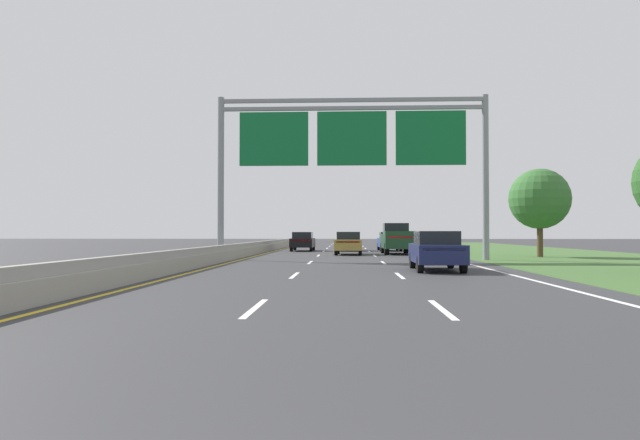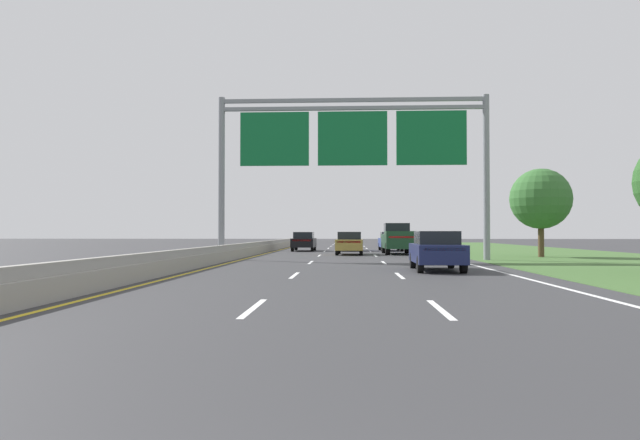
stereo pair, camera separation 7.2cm
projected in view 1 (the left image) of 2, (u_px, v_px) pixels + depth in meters
ground_plane at (346, 257)px, 36.05m from camera, size 220.00×220.00×0.00m
lane_striping at (346, 257)px, 35.59m from camera, size 11.96×106.00×0.01m
grass_verge_right at (577, 257)px, 35.43m from camera, size 14.00×110.00×0.02m
median_barrier_concrete at (240, 251)px, 36.35m from camera, size 0.60×110.00×0.85m
overhead_sign_gantry at (352, 144)px, 32.42m from camera, size 15.06×0.42×9.13m
pickup_truck_darkgreen at (397, 239)px, 41.61m from camera, size 2.05×5.42×2.20m
car_navy_right_lane_sedan at (436, 250)px, 23.34m from camera, size 1.90×4.43×1.57m
car_black_left_lane_sedan at (303, 241)px, 48.52m from camera, size 1.86×4.42×1.57m
car_gold_centre_lane_sedan at (349, 243)px, 40.45m from camera, size 1.95×4.45×1.57m
car_white_centre_lane_sedan at (347, 241)px, 48.97m from camera, size 1.85×4.41×1.57m
car_blue_right_lane_sedan at (389, 241)px, 48.99m from camera, size 1.87×4.42×1.57m
roadside_tree_mid at (540, 199)px, 36.12m from camera, size 3.73×3.73×5.48m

